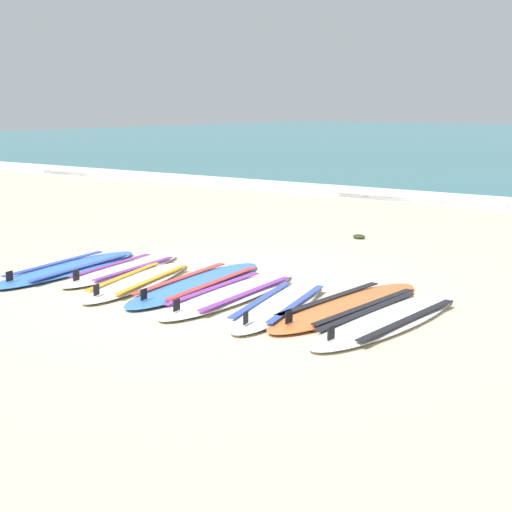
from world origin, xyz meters
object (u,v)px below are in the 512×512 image
(surfboard_4, at_px, (231,294))
(surfboard_6, at_px, (348,306))
(surfboard_5, at_px, (279,305))
(surfboard_7, at_px, (388,319))
(surfboard_1, at_px, (123,270))
(surfboard_2, at_px, (138,281))
(surfboard_0, at_px, (68,268))
(surfboard_3, at_px, (197,284))

(surfboard_4, xyz_separation_m, surfboard_6, (1.19, 0.28, -0.00))
(surfboard_5, relative_size, surfboard_7, 0.89)
(surfboard_1, relative_size, surfboard_5, 0.97)
(surfboard_2, relative_size, surfboard_6, 0.89)
(surfboard_0, relative_size, surfboard_4, 1.02)
(surfboard_0, distance_m, surfboard_3, 1.74)
(surfboard_6, height_order, surfboard_7, same)
(surfboard_3, relative_size, surfboard_5, 1.14)
(surfboard_6, bearing_deg, surfboard_2, -170.01)
(surfboard_4, bearing_deg, surfboard_3, 165.55)
(surfboard_0, xyz_separation_m, surfboard_5, (2.90, 0.09, 0.00))
(surfboard_1, xyz_separation_m, surfboard_2, (0.53, -0.30, -0.00))
(surfboard_1, xyz_separation_m, surfboard_3, (1.14, -0.02, -0.00))
(surfboard_1, relative_size, surfboard_3, 0.85)
(surfboard_4, bearing_deg, surfboard_0, -176.23)
(surfboard_3, distance_m, surfboard_5, 1.20)
(surfboard_0, xyz_separation_m, surfboard_1, (0.58, 0.32, 0.00))
(surfboard_3, xyz_separation_m, surfboard_5, (1.18, -0.21, 0.00))
(surfboard_0, bearing_deg, surfboard_4, 3.77)
(surfboard_1, height_order, surfboard_3, same)
(surfboard_0, xyz_separation_m, surfboard_2, (1.12, 0.02, 0.00))
(surfboard_5, distance_m, surfboard_6, 0.66)
(surfboard_4, relative_size, surfboard_6, 0.96)
(surfboard_2, height_order, surfboard_4, same)
(surfboard_0, distance_m, surfboard_6, 3.49)
(surfboard_1, relative_size, surfboard_2, 0.97)
(surfboard_3, bearing_deg, surfboard_1, 178.87)
(surfboard_7, bearing_deg, surfboard_0, -176.41)
(surfboard_0, bearing_deg, surfboard_1, 28.37)
(surfboard_7, bearing_deg, surfboard_3, 178.86)
(surfboard_3, distance_m, surfboard_4, 0.57)
(surfboard_7, bearing_deg, surfboard_5, -171.26)
(surfboard_5, bearing_deg, surfboard_4, 174.20)
(surfboard_0, height_order, surfboard_6, same)
(surfboard_4, relative_size, surfboard_5, 1.08)
(surfboard_1, bearing_deg, surfboard_0, -151.63)
(surfboard_0, height_order, surfboard_2, same)
(surfboard_2, relative_size, surfboard_5, 1.00)
(surfboard_3, distance_m, surfboard_7, 2.24)
(surfboard_3, height_order, surfboard_4, same)
(surfboard_3, distance_m, surfboard_6, 1.75)
(surfboard_0, xyz_separation_m, surfboard_3, (1.72, 0.29, -0.00))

